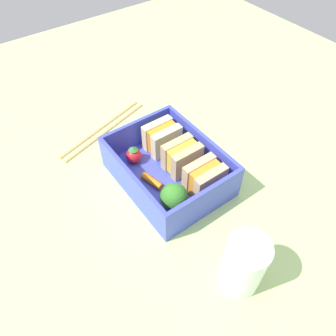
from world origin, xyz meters
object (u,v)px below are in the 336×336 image
Objects in this scene: broccoli_floret at (174,197)px; drinking_glass at (243,264)px; strawberry_far_left at (134,155)px; sandwich_left at (162,138)px; chopstick_pair at (104,128)px; carrot_stick_far_left at (151,180)px; sandwich_center_left at (182,157)px; sandwich_center at (204,178)px.

broccoli_floret is 0.58× the size of drinking_glass.
drinking_glass is (24.09, 0.26, 1.54)cm from strawberry_far_left.
chopstick_pair is (-11.14, -5.32, -3.19)cm from sandwich_left.
sandwich_left reaches higher than carrot_stick_far_left.
sandwich_center_left is 7.85cm from strawberry_far_left.
strawberry_far_left is (-5.59, -5.43, -0.96)cm from sandwich_center_left.
sandwich_center_left is at bearing 17.88° from chopstick_pair.
sandwich_center reaches higher than chopstick_pair.
carrot_stick_far_left reaches higher than chopstick_pair.
sandwich_center_left is 6.03cm from carrot_stick_far_left.
strawberry_far_left is at bearing -179.38° from drinking_glass.
sandwich_left is 12.75cm from chopstick_pair.
sandwich_left is 12.57cm from broccoli_floret.
carrot_stick_far_left is (5.27, -0.31, -0.85)cm from strawberry_far_left.
sandwich_center_left is 1.13× the size of broccoli_floret.
drinking_glass is at bearing 0.25° from chopstick_pair.
strawberry_far_left is at bearing -135.82° from sandwich_center_left.
sandwich_center_left is at bearing 86.81° from carrot_stick_far_left.
sandwich_center is 5.88cm from broccoli_floret.
carrot_stick_far_left is (-5.69, -5.74, -1.80)cm from sandwich_center.
sandwich_center_left is 1.00× the size of sandwich_center.
sandwich_center_left is at bearing 180.00° from sandwich_center.
sandwich_center is 8.28cm from carrot_stick_far_left.
strawberry_far_left is 0.38× the size of drinking_glass.
sandwich_center is 0.65× the size of drinking_glass.
drinking_glass is at bearing -15.62° from sandwich_center_left.
sandwich_left and broccoli_floret have the same top height.
sandwich_center_left is 19.22cm from drinking_glass.
drinking_glass reaches higher than chopstick_pair.
sandwich_center_left is (5.37, 0.00, 0.00)cm from sandwich_left.
sandwich_left is at bearing 25.56° from chopstick_pair.
sandwich_center_left is at bearing 0.00° from sandwich_left.
chopstick_pair is at bearing -166.32° from sandwich_center.
sandwich_center is at bearing 26.37° from strawberry_far_left.
strawberry_far_left is 0.16× the size of chopstick_pair.
drinking_glass is (35.00, 0.15, 3.77)cm from chopstick_pair.
sandwich_center reaches higher than strawberry_far_left.
sandwich_center is 12.27cm from strawberry_far_left.
drinking_glass is at bearing -12.22° from sandwich_left.
sandwich_center is at bearing 158.51° from drinking_glass.
drinking_glass reaches higher than strawberry_far_left.
drinking_glass reaches higher than carrot_stick_far_left.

